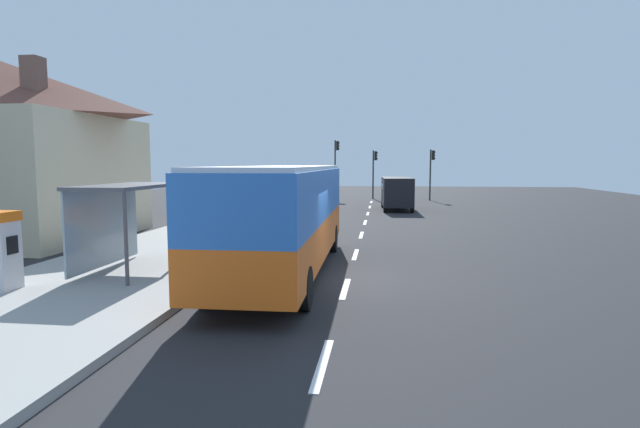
% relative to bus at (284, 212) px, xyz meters
% --- Properties ---
extents(ground_plane, '(56.00, 92.00, 0.04)m').
position_rel_bus_xyz_m(ground_plane, '(1.71, 13.33, -1.86)').
color(ground_plane, '#262628').
extents(sidewalk_platform, '(6.20, 30.00, 0.18)m').
position_rel_bus_xyz_m(sidewalk_platform, '(-4.69, 1.33, -1.75)').
color(sidewalk_platform, '#999993').
rests_on(sidewalk_platform, ground).
extents(lane_stripe_seg_0, '(0.16, 2.20, 0.01)m').
position_rel_bus_xyz_m(lane_stripe_seg_0, '(1.96, -6.67, -1.84)').
color(lane_stripe_seg_0, silver).
rests_on(lane_stripe_seg_0, ground).
extents(lane_stripe_seg_1, '(0.16, 2.20, 0.01)m').
position_rel_bus_xyz_m(lane_stripe_seg_1, '(1.96, -1.67, -1.84)').
color(lane_stripe_seg_1, silver).
rests_on(lane_stripe_seg_1, ground).
extents(lane_stripe_seg_2, '(0.16, 2.20, 0.01)m').
position_rel_bus_xyz_m(lane_stripe_seg_2, '(1.96, 3.33, -1.84)').
color(lane_stripe_seg_2, silver).
rests_on(lane_stripe_seg_2, ground).
extents(lane_stripe_seg_3, '(0.16, 2.20, 0.01)m').
position_rel_bus_xyz_m(lane_stripe_seg_3, '(1.96, 8.33, -1.84)').
color(lane_stripe_seg_3, silver).
rests_on(lane_stripe_seg_3, ground).
extents(lane_stripe_seg_4, '(0.16, 2.20, 0.01)m').
position_rel_bus_xyz_m(lane_stripe_seg_4, '(1.96, 13.33, -1.84)').
color(lane_stripe_seg_4, silver).
rests_on(lane_stripe_seg_4, ground).
extents(lane_stripe_seg_5, '(0.16, 2.20, 0.01)m').
position_rel_bus_xyz_m(lane_stripe_seg_5, '(1.96, 18.33, -1.84)').
color(lane_stripe_seg_5, silver).
rests_on(lane_stripe_seg_5, ground).
extents(lane_stripe_seg_6, '(0.16, 2.20, 0.01)m').
position_rel_bus_xyz_m(lane_stripe_seg_6, '(1.96, 23.33, -1.84)').
color(lane_stripe_seg_6, silver).
rests_on(lane_stripe_seg_6, ground).
extents(lane_stripe_seg_7, '(0.16, 2.20, 0.01)m').
position_rel_bus_xyz_m(lane_stripe_seg_7, '(1.96, 28.33, -1.84)').
color(lane_stripe_seg_7, silver).
rests_on(lane_stripe_seg_7, ground).
extents(bus, '(2.67, 11.04, 3.21)m').
position_rel_bus_xyz_m(bus, '(0.00, 0.00, 0.00)').
color(bus, orange).
rests_on(bus, ground).
extents(white_van, '(2.20, 5.27, 2.30)m').
position_rel_bus_xyz_m(white_van, '(3.91, 21.37, -0.50)').
color(white_van, black).
rests_on(white_van, ground).
extents(sedan_near, '(2.02, 4.48, 1.52)m').
position_rel_bus_xyz_m(sedan_near, '(4.01, 30.35, -1.05)').
color(sedan_near, navy).
rests_on(sedan_near, ground).
extents(ticket_machine, '(0.66, 0.76, 1.94)m').
position_rel_bus_xyz_m(ticket_machine, '(-6.36, -3.50, -0.67)').
color(ticket_machine, silver).
rests_on(ticket_machine, sidewalk_platform).
extents(recycling_bin_blue, '(0.52, 0.52, 0.95)m').
position_rel_bus_xyz_m(recycling_bin_blue, '(-2.49, 1.47, -1.19)').
color(recycling_bin_blue, blue).
rests_on(recycling_bin_blue, sidewalk_platform).
extents(recycling_bin_yellow, '(0.52, 0.52, 0.95)m').
position_rel_bus_xyz_m(recycling_bin_yellow, '(-2.49, 2.17, -1.19)').
color(recycling_bin_yellow, yellow).
rests_on(recycling_bin_yellow, sidewalk_platform).
extents(traffic_light_near_side, '(0.49, 0.28, 4.52)m').
position_rel_bus_xyz_m(traffic_light_near_side, '(7.22, 31.05, 1.19)').
color(traffic_light_near_side, '#2D2D2D').
rests_on(traffic_light_near_side, ground).
extents(traffic_light_far_side, '(0.49, 0.28, 5.42)m').
position_rel_bus_xyz_m(traffic_light_far_side, '(-1.39, 31.85, 1.74)').
color(traffic_light_far_side, '#2D2D2D').
rests_on(traffic_light_far_side, ground).
extents(traffic_light_median, '(0.49, 0.28, 4.51)m').
position_rel_bus_xyz_m(traffic_light_median, '(2.12, 32.65, 1.18)').
color(traffic_light_median, '#2D2D2D').
rests_on(traffic_light_median, ground).
extents(house_behind_platform, '(9.96, 8.99, 7.72)m').
position_rel_bus_xyz_m(house_behind_platform, '(-13.59, 5.52, 2.10)').
color(house_behind_platform, '#C6B793').
rests_on(house_behind_platform, ground).
extents(bus_shelter, '(1.80, 4.00, 2.50)m').
position_rel_bus_xyz_m(bus_shelter, '(-4.70, -0.81, 0.25)').
color(bus_shelter, '#4C4C51').
rests_on(bus_shelter, sidewalk_platform).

